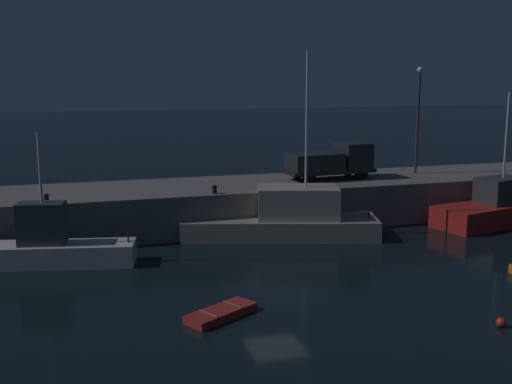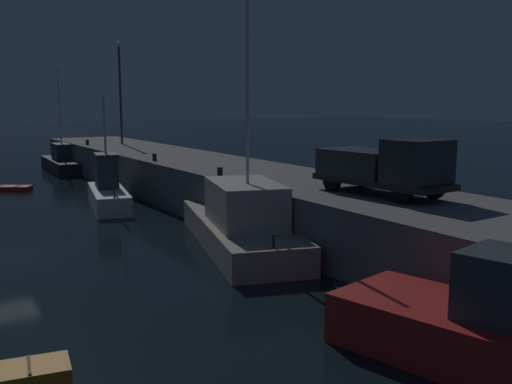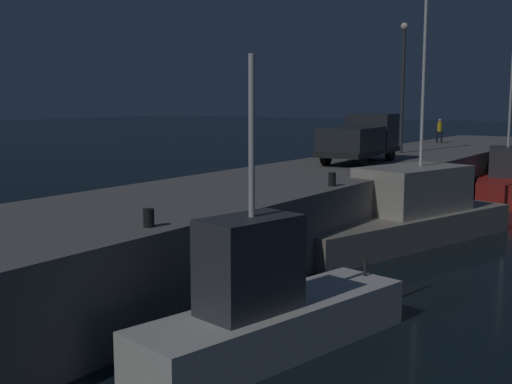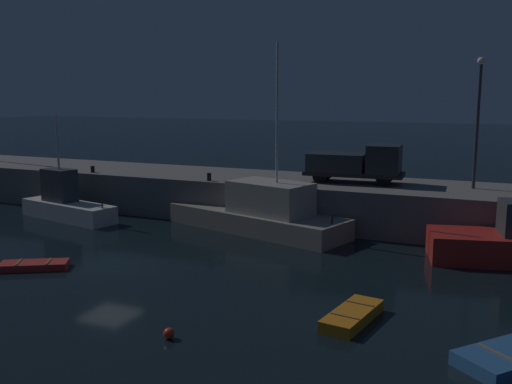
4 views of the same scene
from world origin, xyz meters
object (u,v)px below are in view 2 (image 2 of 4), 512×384
(bollard_west, at_px, (87,142))
(fishing_trawler_red, at_px, (241,222))
(fishing_boat_blue, at_px, (108,190))
(bollard_east, at_px, (155,157))
(lamp_post_west, at_px, (120,86))
(fishing_boat_orange, at_px, (64,162))
(utility_truck, at_px, (385,166))
(bollard_central, at_px, (220,172))
(rowboat_white_mid, at_px, (9,188))

(bollard_west, bearing_deg, fishing_trawler_red, -2.72)
(fishing_boat_blue, bearing_deg, bollard_west, 168.38)
(fishing_boat_blue, height_order, bollard_east, fishing_boat_blue)
(lamp_post_west, bearing_deg, fishing_boat_orange, -136.27)
(utility_truck, relative_size, bollard_central, 12.58)
(fishing_trawler_red, distance_m, rowboat_white_mid, 24.45)
(fishing_trawler_red, xyz_separation_m, rowboat_white_mid, (-23.63, -6.23, -0.96))
(fishing_boat_orange, distance_m, utility_truck, 38.75)
(fishing_trawler_red, xyz_separation_m, bollard_central, (-4.13, 1.12, 1.81))
(fishing_boat_orange, distance_m, bollard_central, 29.59)
(fishing_boat_blue, height_order, rowboat_white_mid, fishing_boat_blue)
(utility_truck, height_order, bollard_central, utility_truck)
(bollard_central, bearing_deg, utility_truck, 18.62)
(rowboat_white_mid, xyz_separation_m, bollard_east, (9.94, 7.56, 2.75))
(fishing_boat_orange, distance_m, rowboat_white_mid, 11.89)
(bollard_east, bearing_deg, rowboat_white_mid, -142.75)
(utility_truck, xyz_separation_m, bollard_central, (-8.92, -3.01, -0.97))
(fishing_trawler_red, xyz_separation_m, fishing_boat_blue, (-13.27, -1.99, -0.10))
(fishing_boat_orange, distance_m, bollard_east, 20.08)
(fishing_boat_blue, height_order, bollard_west, fishing_boat_blue)
(fishing_trawler_red, distance_m, utility_truck, 6.91)
(utility_truck, bearing_deg, fishing_boat_blue, -161.29)
(fishing_boat_blue, relative_size, bollard_west, 16.78)
(fishing_boat_orange, relative_size, bollard_east, 21.29)
(bollard_east, bearing_deg, fishing_boat_orange, -176.64)
(fishing_boat_blue, bearing_deg, rowboat_white_mid, -157.73)
(fishing_boat_orange, bearing_deg, rowboat_white_mid, -32.57)
(lamp_post_west, height_order, bollard_central, lamp_post_west)
(fishing_boat_blue, xyz_separation_m, fishing_boat_orange, (-20.36, 2.15, -0.18))
(bollard_central, bearing_deg, lamp_post_west, 172.58)
(utility_truck, relative_size, bollard_west, 13.51)
(lamp_post_west, relative_size, bollard_central, 18.13)
(utility_truck, bearing_deg, lamp_post_west, 179.56)
(fishing_boat_orange, distance_m, bollard_west, 4.50)
(bollard_west, bearing_deg, bollard_central, -0.66)
(fishing_boat_orange, xyz_separation_m, lamp_post_west, (4.42, 4.23, 7.04))
(lamp_post_west, xyz_separation_m, bollard_east, (15.52, -3.06, -4.98))
(fishing_boat_blue, distance_m, lamp_post_west, 18.49)
(rowboat_white_mid, bearing_deg, fishing_boat_orange, 147.43)
(lamp_post_west, distance_m, bollard_west, 5.83)
(bollard_west, bearing_deg, lamp_post_west, 78.01)
(rowboat_white_mid, height_order, lamp_post_west, lamp_post_west)
(lamp_post_west, bearing_deg, bollard_central, -7.42)
(fishing_boat_blue, relative_size, bollard_central, 15.63)
(fishing_trawler_red, bearing_deg, fishing_boat_blue, -171.47)
(lamp_post_west, bearing_deg, fishing_trawler_red, -8.54)
(utility_truck, bearing_deg, bollard_central, -161.38)
(utility_truck, bearing_deg, bollard_west, -175.52)
(fishing_boat_blue, xyz_separation_m, lamp_post_west, (-15.93, 6.38, 6.87))
(utility_truck, height_order, bollard_east, utility_truck)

